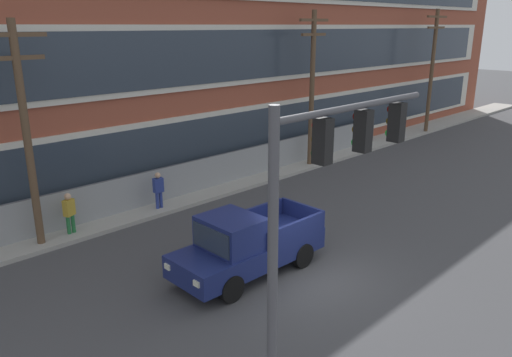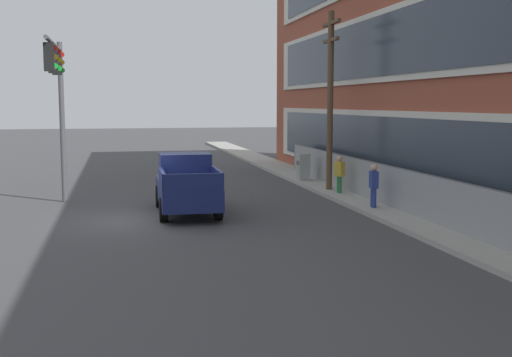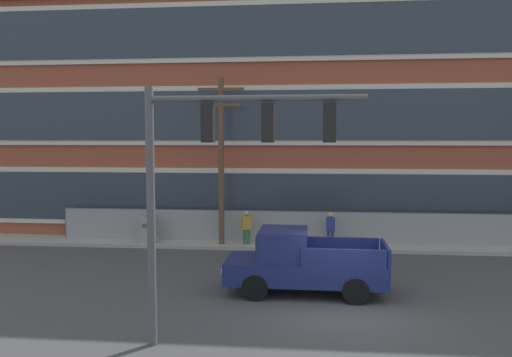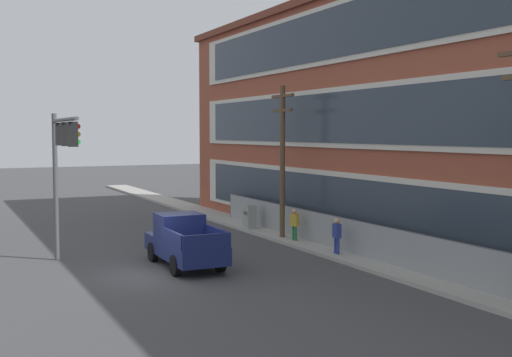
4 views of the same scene
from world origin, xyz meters
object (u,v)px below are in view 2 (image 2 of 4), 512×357
at_px(traffic_signal_mast, 57,85).
at_px(pickup_truck_navy, 186,186).
at_px(pedestrian_by_fence, 374,185).
at_px(utility_pole_near_corner, 330,94).
at_px(electrical_cabinet, 303,169).
at_px(pedestrian_near_cabinet, 339,173).

bearing_deg(traffic_signal_mast, pickup_truck_navy, 66.20).
bearing_deg(pedestrian_by_fence, pickup_truck_navy, -100.77).
distance_m(pickup_truck_navy, pedestrian_by_fence, 6.59).
bearing_deg(utility_pole_near_corner, electrical_cabinet, -177.14).
height_order(pedestrian_near_cabinet, pedestrian_by_fence, same).
distance_m(utility_pole_near_corner, pedestrian_by_fence, 5.88).
bearing_deg(pedestrian_near_cabinet, traffic_signal_mast, -86.79).
height_order(pickup_truck_navy, pedestrian_by_fence, pickup_truck_navy).
distance_m(pickup_truck_navy, electrical_cabinet, 9.47).
bearing_deg(utility_pole_near_corner, traffic_signal_mast, -80.87).
bearing_deg(utility_pole_near_corner, pickup_truck_navy, -60.42).
xyz_separation_m(pickup_truck_navy, pedestrian_by_fence, (1.23, 6.47, 0.01)).
bearing_deg(utility_pole_near_corner, pedestrian_by_fence, -0.18).
bearing_deg(pedestrian_near_cabinet, pickup_truck_navy, -68.73).
distance_m(electrical_cabinet, pedestrian_by_fence, 8.28).
relative_size(pickup_truck_navy, pedestrian_near_cabinet, 3.04).
height_order(electrical_cabinet, pedestrian_by_fence, pedestrian_by_fence).
bearing_deg(pickup_truck_navy, traffic_signal_mast, -113.80).
relative_size(pickup_truck_navy, utility_pole_near_corner, 0.67).
height_order(electrical_cabinet, pedestrian_near_cabinet, pedestrian_near_cabinet).
distance_m(utility_pole_near_corner, electrical_cabinet, 4.85).
relative_size(utility_pole_near_corner, pedestrian_near_cabinet, 4.52).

